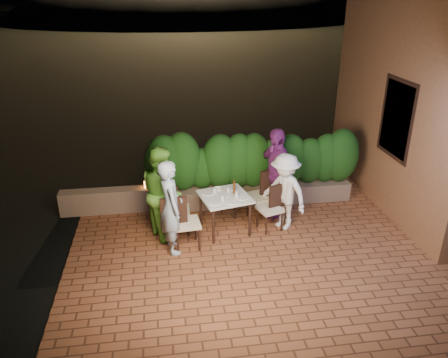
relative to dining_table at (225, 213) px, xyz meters
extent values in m
plane|color=black|center=(0.63, -1.17, -0.40)|extent=(400.00, 400.00, 0.00)
cube|color=brown|center=(0.63, -0.67, -0.45)|extent=(7.00, 6.00, 0.15)
cube|color=#925B39|center=(4.23, 0.83, 2.12)|extent=(1.60, 5.00, 5.00)
cube|color=black|center=(3.45, 0.33, 1.62)|extent=(0.08, 1.00, 1.40)
cube|color=black|center=(3.44, 0.33, 1.62)|extent=(0.06, 1.15, 1.55)
cube|color=#775E4B|center=(0.83, 1.13, -0.17)|extent=(4.20, 0.55, 0.40)
cube|color=#775E4B|center=(-2.17, 1.13, -0.12)|extent=(2.20, 0.30, 0.50)
ellipsoid|color=black|center=(2.63, 58.83, -4.38)|extent=(52.00, 40.00, 22.00)
cylinder|color=white|center=(-0.22, -0.28, 0.38)|extent=(0.22, 0.22, 0.01)
cylinder|color=white|center=(-0.30, 0.15, 0.38)|extent=(0.24, 0.24, 0.01)
cylinder|color=white|center=(0.31, -0.15, 0.38)|extent=(0.21, 0.21, 0.01)
cylinder|color=white|center=(0.21, 0.30, 0.38)|extent=(0.21, 0.21, 0.01)
cylinder|color=white|center=(0.00, 0.02, 0.38)|extent=(0.21, 0.21, 0.01)
cylinder|color=white|center=(0.10, -0.29, 0.38)|extent=(0.22, 0.22, 0.01)
cylinder|color=silver|center=(-0.07, -0.20, 0.43)|extent=(0.06, 0.06, 0.11)
cylinder|color=silver|center=(-0.18, 0.16, 0.43)|extent=(0.06, 0.06, 0.10)
cylinder|color=silver|center=(0.21, -0.10, 0.43)|extent=(0.07, 0.07, 0.12)
cylinder|color=silver|center=(0.09, 0.16, 0.42)|extent=(0.06, 0.06, 0.10)
imported|color=white|center=(-0.08, 0.29, 0.39)|extent=(0.16, 0.16, 0.04)
imported|color=#9EB5CB|center=(-1.02, -0.53, 0.49)|extent=(0.52, 0.69, 1.72)
imported|color=#6BBE3B|center=(-1.16, 0.05, 0.51)|extent=(0.96, 1.06, 1.77)
imported|color=white|center=(1.15, -0.03, 0.39)|extent=(1.03, 1.14, 1.53)
imported|color=#7C2976|center=(1.10, 0.51, 0.56)|extent=(0.80, 1.18, 1.86)
cylinder|color=orange|center=(-1.48, 1.13, 0.20)|extent=(0.10, 0.10, 0.14)
camera|label=1|loc=(-1.09, -7.29, 3.99)|focal=35.00mm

